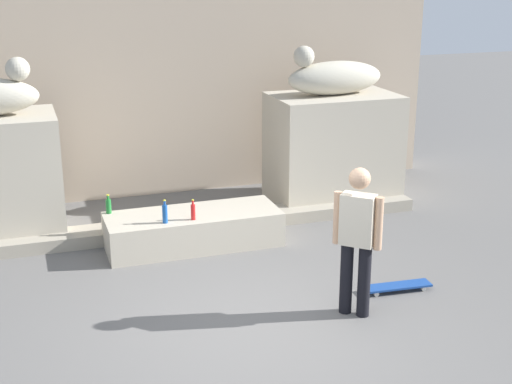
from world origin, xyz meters
TOP-DOWN VIEW (x-y plane):
  - ground_plane at (0.00, 0.00)m, footprint 40.00×40.00m
  - facade_wall at (0.00, 5.19)m, footprint 9.66×0.60m
  - pedestal_right at (2.60, 3.66)m, footprint 1.96×1.23m
  - statue_reclining_right at (2.56, 3.65)m, footprint 1.64×0.69m
  - ledge_block at (0.00, 2.46)m, footprint 2.35×0.88m
  - skater at (1.19, -0.06)m, footprint 0.42×0.40m
  - skateboard at (1.93, 0.28)m, footprint 0.81×0.26m
  - bottle_blue at (-0.43, 2.20)m, footprint 0.07×0.07m
  - bottle_green at (-1.07, 2.81)m, footprint 0.07×0.07m
  - bottle_red at (-0.06, 2.20)m, footprint 0.06×0.06m
  - stair_step at (0.00, 3.02)m, footprint 7.16×0.50m

SIDE VIEW (x-z plane):
  - ground_plane at x=0.00m, z-range 0.00..0.00m
  - skateboard at x=1.93m, z-range 0.02..0.10m
  - stair_step at x=0.00m, z-range 0.00..0.18m
  - ledge_block at x=0.00m, z-range 0.00..0.47m
  - bottle_green at x=-1.07m, z-range 0.45..0.71m
  - bottle_red at x=-0.06m, z-range 0.45..0.72m
  - bottle_blue at x=-0.43m, z-range 0.44..0.76m
  - pedestal_right at x=2.60m, z-range 0.00..1.73m
  - skater at x=1.19m, z-range 0.09..1.76m
  - statue_reclining_right at x=2.56m, z-range 1.63..2.40m
  - facade_wall at x=0.00m, z-range 0.00..5.96m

